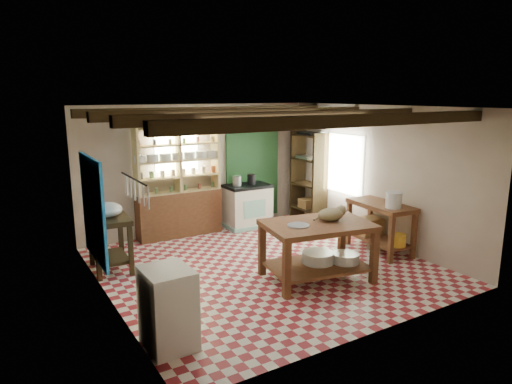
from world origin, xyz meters
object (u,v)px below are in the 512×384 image
prep_table (110,243)px  cat (331,214)px  white_cabinet (168,308)px  right_counter (380,227)px  stove (247,206)px  work_table (317,251)px

prep_table → cat: 3.55m
white_cabinet → right_counter: white_cabinet is taller
stove → white_cabinet: 4.82m
work_table → cat: cat is taller
work_table → prep_table: 3.30m
prep_table → white_cabinet: size_ratio=0.97×
work_table → cat: (0.25, 0.01, 0.54)m
stove → right_counter: (1.25, -2.59, -0.01)m
right_counter → cat: bearing=-160.2°
right_counter → cat: 1.66m
work_table → white_cabinet: size_ratio=1.72×
white_cabinet → cat: bearing=11.5°
work_table → stove: stove is taller
stove → cat: cat is taller
white_cabinet → right_counter: bearing=12.2°
stove → cat: (-0.26, -3.00, 0.53)m
stove → work_table: bearing=-99.3°
white_cabinet → cat: size_ratio=2.16×
work_table → prep_table: work_table is taller
work_table → white_cabinet: (-2.63, -0.65, 0.01)m
work_table → right_counter: same height
prep_table → cat: size_ratio=2.09×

